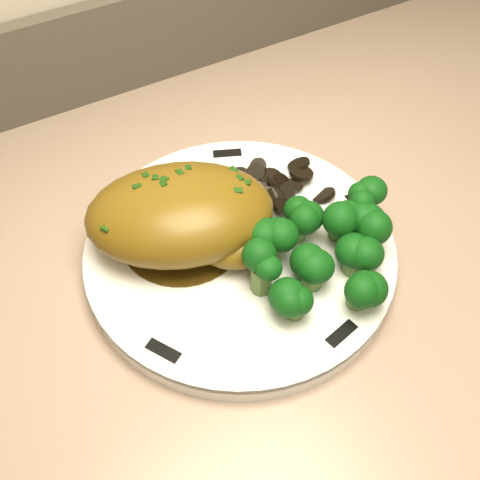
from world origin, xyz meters
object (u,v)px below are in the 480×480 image
plate (240,253)px  chicken_breast (187,217)px  counter (262,411)px  broccoli_florets (324,248)px

plate → chicken_breast: (-0.04, 0.03, 0.04)m
counter → chicken_breast: (-0.07, 0.04, 0.46)m
broccoli_florets → plate: bearing=135.0°
counter → chicken_breast: bearing=154.3°
counter → plate: counter is taller
chicken_breast → broccoli_florets: 0.13m
plate → broccoli_florets: size_ratio=1.92×
chicken_breast → broccoli_florets: size_ratio=1.33×
plate → chicken_breast: size_ratio=1.44×
counter → plate: bearing=173.4°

